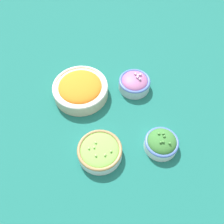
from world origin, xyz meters
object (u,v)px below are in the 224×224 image
(bowl_lettuce, at_px, (100,151))
(bowl_carrots, at_px, (80,89))
(bowl_broccoli, at_px, (161,143))
(bowl_red_onion, at_px, (134,83))

(bowl_lettuce, height_order, bowl_carrots, bowl_carrots)
(bowl_lettuce, distance_m, bowl_broccoli, 0.22)
(bowl_lettuce, height_order, bowl_red_onion, bowl_red_onion)
(bowl_lettuce, relative_size, bowl_carrots, 0.70)
(bowl_red_onion, bearing_deg, bowl_lettuce, -48.58)
(bowl_carrots, height_order, bowl_broccoli, same)
(bowl_lettuce, distance_m, bowl_red_onion, 0.33)
(bowl_lettuce, relative_size, bowl_red_onion, 1.20)
(bowl_carrots, xyz_separation_m, bowl_broccoli, (0.34, 0.17, -0.01))
(bowl_carrots, distance_m, bowl_broccoli, 0.38)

